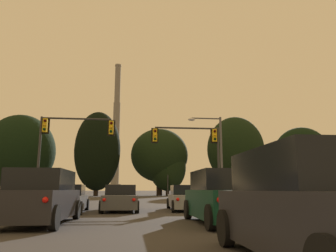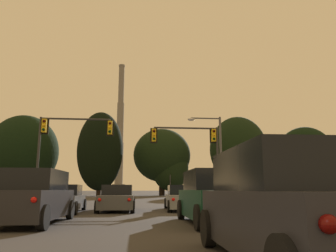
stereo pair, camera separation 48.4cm
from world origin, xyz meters
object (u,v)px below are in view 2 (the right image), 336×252
object	(u,v)px
suv_left_lane_second	(33,198)
traffic_light_overhead_right	(195,145)
traffic_light_far_right	(169,174)
smokestack	(120,140)
traffic_light_overhead_left	(64,137)
sedan_left_lane_front	(63,199)
suv_right_lane_third	(289,207)
street_lamp	(215,149)
sedan_center_lane_front	(117,199)
sedan_right_lane_front	(183,198)
suv_right_lane_second	(214,198)

from	to	relation	value
suv_left_lane_second	traffic_light_overhead_right	size ratio (longest dim) A/B	0.79
traffic_light_far_right	smokestack	world-z (taller)	smokestack
traffic_light_overhead_left	smokestack	xyz separation A→B (m)	(-1.23, 106.94, 15.65)
sedan_left_lane_front	traffic_light_overhead_right	distance (m)	12.54
suv_right_lane_third	traffic_light_overhead_left	distance (m)	21.97
street_lamp	sedan_center_lane_front	bearing A→B (deg)	-131.32
traffic_light_overhead_right	street_lamp	xyz separation A→B (m)	(2.05, 1.71, -0.10)
sedan_center_lane_front	traffic_light_overhead_right	xyz separation A→B (m)	(5.83, 7.25, 4.11)
sedan_center_lane_front	smokestack	xyz separation A→B (m)	(-5.71, 113.20, 20.04)
sedan_left_lane_front	sedan_center_lane_front	xyz separation A→B (m)	(2.77, 0.90, 0.00)
sedan_left_lane_front	smokestack	xyz separation A→B (m)	(-2.94, 114.10, 20.04)
sedan_center_lane_front	smokestack	size ratio (longest dim) A/B	0.09
street_lamp	smokestack	bearing A→B (deg)	97.43
traffic_light_overhead_right	sedan_right_lane_front	bearing A→B (deg)	-106.56
sedan_right_lane_front	sedan_left_lane_front	bearing A→B (deg)	-167.59
suv_left_lane_second	street_lamp	distance (m)	19.30
sedan_center_lane_front	suv_left_lane_second	world-z (taller)	suv_left_lane_second
suv_right_lane_second	suv_left_lane_second	xyz separation A→B (m)	(-6.37, 0.51, 0.00)
suv_right_lane_second	street_lamp	xyz separation A→B (m)	(4.08, 16.28, 3.79)
sedan_right_lane_front	suv_right_lane_second	bearing A→B (deg)	-87.25
smokestack	suv_right_lane_second	bearing A→B (deg)	-85.49
suv_left_lane_second	street_lamp	size ratio (longest dim) A/B	0.65
traffic_light_overhead_left	traffic_light_far_right	world-z (taller)	traffic_light_overhead_left
suv_right_lane_third	traffic_light_far_right	xyz separation A→B (m)	(3.71, 55.19, 3.00)
suv_right_lane_third	sedan_center_lane_front	size ratio (longest dim) A/B	1.05
suv_right_lane_third	suv_left_lane_second	size ratio (longest dim) A/B	1.00
suv_right_lane_second	traffic_light_overhead_right	size ratio (longest dim) A/B	0.79
traffic_light_overhead_right	traffic_light_overhead_left	bearing A→B (deg)	-174.55
traffic_light_far_right	sedan_left_lane_front	bearing A→B (deg)	-103.23
traffic_light_overhead_left	traffic_light_overhead_right	xyz separation A→B (m)	(10.32, 0.98, -0.27)
traffic_light_far_right	street_lamp	size ratio (longest dim) A/B	0.79
suv_left_lane_second	traffic_light_far_right	world-z (taller)	traffic_light_far_right
traffic_light_far_right	street_lamp	distance (m)	32.46
traffic_light_overhead_right	smokestack	distance (m)	107.76
sedan_center_lane_front	traffic_light_overhead_right	distance (m)	10.17
traffic_light_far_right	suv_right_lane_third	bearing A→B (deg)	-93.85
suv_left_lane_second	traffic_light_overhead_left	size ratio (longest dim) A/B	0.74
traffic_light_overhead_left	sedan_left_lane_front	bearing A→B (deg)	-76.50
sedan_right_lane_front	sedan_center_lane_front	world-z (taller)	same
suv_right_lane_third	smokestack	size ratio (longest dim) A/B	0.09
traffic_light_far_right	street_lamp	world-z (taller)	street_lamp
smokestack	traffic_light_far_right	bearing A→B (deg)	-79.82
traffic_light_overhead_right	smokestack	size ratio (longest dim) A/B	0.12
traffic_light_far_right	street_lamp	bearing A→B (deg)	-88.76
smokestack	suv_right_lane_third	bearing A→B (deg)	-85.87
suv_right_lane_second	traffic_light_far_right	world-z (taller)	traffic_light_far_right
traffic_light_overhead_left	traffic_light_far_right	bearing A→B (deg)	71.64
smokestack	suv_left_lane_second	bearing A→B (deg)	-88.50
smokestack	traffic_light_overhead_left	bearing A→B (deg)	-89.34
sedan_center_lane_front	traffic_light_far_right	xyz separation A→B (m)	(7.18, 41.40, 3.23)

